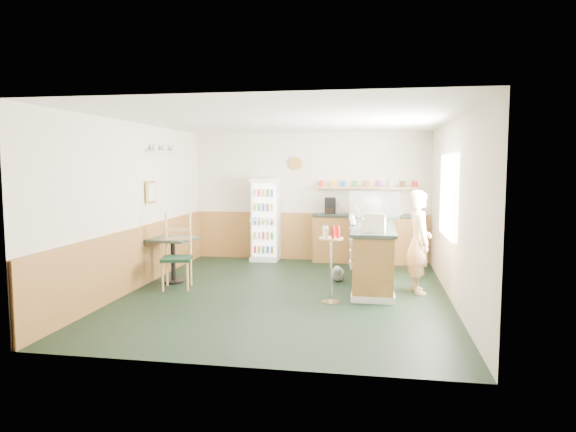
% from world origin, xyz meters
% --- Properties ---
extents(ground, '(6.00, 6.00, 0.00)m').
position_xyz_m(ground, '(0.00, 0.00, 0.00)').
color(ground, black).
rests_on(ground, ground).
extents(room_envelope, '(5.04, 6.02, 2.72)m').
position_xyz_m(room_envelope, '(-0.23, 0.73, 1.52)').
color(room_envelope, beige).
rests_on(room_envelope, ground).
extents(service_counter, '(0.68, 3.01, 1.01)m').
position_xyz_m(service_counter, '(1.35, 1.07, 0.46)').
color(service_counter, '#AA7737').
rests_on(service_counter, ground).
extents(back_counter, '(2.24, 0.42, 1.69)m').
position_xyz_m(back_counter, '(1.19, 2.80, 0.55)').
color(back_counter, '#AA7737').
rests_on(back_counter, ground).
extents(drinks_fridge, '(0.57, 0.51, 1.74)m').
position_xyz_m(drinks_fridge, '(-0.91, 2.74, 0.87)').
color(drinks_fridge, white).
rests_on(drinks_fridge, ground).
extents(display_case, '(0.92, 0.48, 0.52)m').
position_xyz_m(display_case, '(1.35, 1.85, 1.27)').
color(display_case, silver).
rests_on(display_case, service_counter).
extents(cash_register, '(0.37, 0.38, 0.20)m').
position_xyz_m(cash_register, '(1.35, 0.01, 1.11)').
color(cash_register, '#EFE6C5').
rests_on(cash_register, service_counter).
extents(shopkeeper, '(0.48, 0.60, 1.63)m').
position_xyz_m(shopkeeper, '(2.05, 0.40, 0.81)').
color(shopkeeper, tan).
rests_on(shopkeeper, ground).
extents(condiment_stand, '(0.36, 0.36, 1.12)m').
position_xyz_m(condiment_stand, '(0.74, -0.42, 0.74)').
color(condiment_stand, silver).
rests_on(condiment_stand, ground).
extents(newspaper_rack, '(0.09, 0.47, 0.93)m').
position_xyz_m(newspaper_rack, '(0.99, 0.95, 0.69)').
color(newspaper_rack, black).
rests_on(newspaper_rack, ground).
extents(cafe_table, '(0.78, 0.78, 0.77)m').
position_xyz_m(cafe_table, '(-2.05, 0.45, 0.54)').
color(cafe_table, black).
rests_on(cafe_table, ground).
extents(cafe_chair, '(0.55, 0.55, 1.24)m').
position_xyz_m(cafe_chair, '(-1.81, 0.13, 0.65)').
color(cafe_chair, black).
rests_on(cafe_chair, ground).
extents(dog_doorstop, '(0.24, 0.32, 0.29)m').
position_xyz_m(dog_doorstop, '(0.74, 0.97, 0.14)').
color(dog_doorstop, gray).
rests_on(dog_doorstop, ground).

